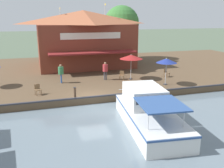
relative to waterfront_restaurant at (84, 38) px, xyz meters
name	(u,v)px	position (x,y,z in m)	size (l,w,h in m)	color
ground_plane	(94,105)	(13.78, -1.98, -4.11)	(220.00, 220.00, 0.00)	#4C5B47
quay_deck	(73,72)	(2.78, -1.98, -3.81)	(22.00, 56.00, 0.60)	brown
quay_edge_fender	(93,97)	(13.68, -1.98, -3.46)	(0.20, 50.40, 0.10)	#2D2D33
waterfront_restaurant	(84,38)	(0.00, 0.00, 0.00)	(10.81, 11.89, 7.75)	brown
patio_umbrella_mid_patio_right	(167,61)	(11.94, 5.28, -1.27)	(1.88, 1.88, 2.50)	#B7B7B7
patio_umbrella_mid_patio_left	(131,57)	(9.06, 2.96, -1.24)	(2.28, 2.28, 2.52)	#B7B7B7
cafe_chair_far_corner_seat	(122,75)	(8.83, 2.08, -3.03)	(0.59, 0.59, 0.85)	brown
cafe_chair_beside_entrance	(38,89)	(11.67, -6.10, -3.03)	(0.56, 0.56, 0.85)	brown
cafe_chair_facing_river	(166,72)	(9.19, 6.88, -3.03)	(0.57, 0.57, 0.85)	brown
person_mid_patio	(61,71)	(8.50, -3.90, -2.38)	(0.51, 0.51, 1.79)	#2D5193
person_at_quay_edge	(105,69)	(8.56, 0.43, -2.38)	(0.50, 0.50, 1.78)	#4C4C56
motorboat_nearest_quay	(145,110)	(18.06, 0.46, -3.21)	(8.74, 3.65, 2.28)	silver
mooring_post	(75,92)	(13.43, -3.38, -3.07)	(0.22, 0.22, 0.87)	#473323
tree_upstream_bank	(121,24)	(-2.55, 5.89, 1.55)	(5.25, 5.00, 7.69)	brown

